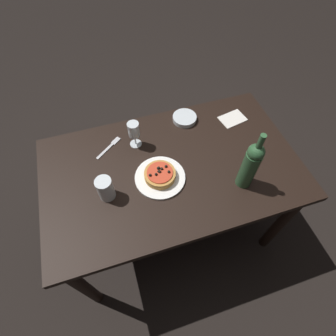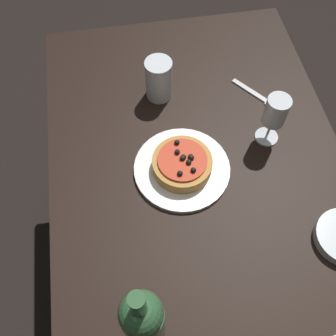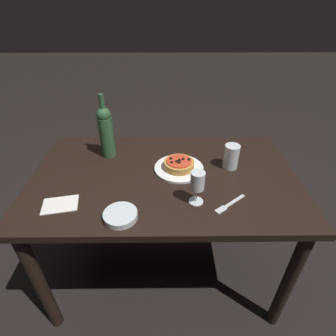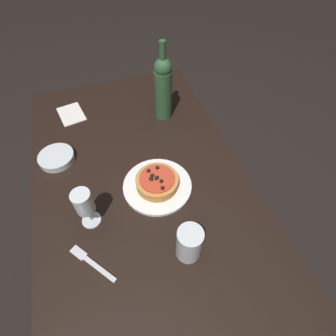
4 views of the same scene
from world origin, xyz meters
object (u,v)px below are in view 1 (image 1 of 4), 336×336
Objects in this scene: wine_glass at (134,131)px; wine_bottle at (250,165)px; dining_table at (171,178)px; water_cup at (105,189)px; dinner_plate at (160,177)px; side_bowl at (185,118)px; pizza at (160,174)px; fork at (110,147)px.

wine_bottle reaches higher than wine_glass.
water_cup reaches higher than dining_table.
side_bowl is at bearing -126.27° from dinner_plate.
pizza is at bearing -20.85° from wine_bottle.
wine_bottle is 0.52m from side_bowl.
fork is (-0.06, -0.29, -0.06)m from water_cup.
dinner_plate reaches higher than dining_table.
wine_glass is at bearing -41.52° from wine_bottle.
pizza is at bearing 32.01° from dining_table.
wine_glass is (0.06, -0.25, 0.08)m from pizza.
dinner_plate is 1.60× the size of wine_glass.
water_cup is 0.63m from side_bowl.
fork is at bearing -53.46° from dinner_plate.
wine_bottle is 2.72× the size of water_cup.
dining_table is 0.44m from wine_bottle.
dining_table is at bearing -147.99° from pizza.
dining_table is 10.38× the size of water_cup.
side_bowl is (-0.32, -0.09, -0.10)m from wine_glass.
dinner_plate is 1.67× the size of fork.
wine_glass reaches higher than pizza.
dining_table is at bearing -169.05° from water_cup.
wine_glass is at bearing -127.00° from water_cup.
wine_glass is 1.24× the size of water_cup.
water_cup reaches higher than dinner_plate.
wine_glass reaches higher than fork.
pizza is 1.02× the size of fork.
fork is at bearing -53.44° from pizza.
side_bowl is at bearing -145.06° from water_cup.
wine_glass reaches higher than dinner_plate.
wine_glass is 0.34m from water_cup.
pizza is 0.43m from side_bowl.
pizza is (0.08, 0.05, 0.14)m from dining_table.
dining_table is at bearing -32.17° from wine_bottle.
wine_glass is at bearing -75.73° from dinner_plate.
wine_glass is (0.14, -0.20, 0.21)m from dining_table.
pizza is at bearing 53.72° from side_bowl.
wine_glass is at bearing 16.47° from side_bowl.
dining_table is 8.40× the size of wine_glass.
water_cup is at bearing 34.94° from side_bowl.
wine_bottle is 2.29× the size of fork.
wine_bottle is at bearing -73.46° from fork.
wine_bottle is at bearing 105.07° from side_bowl.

